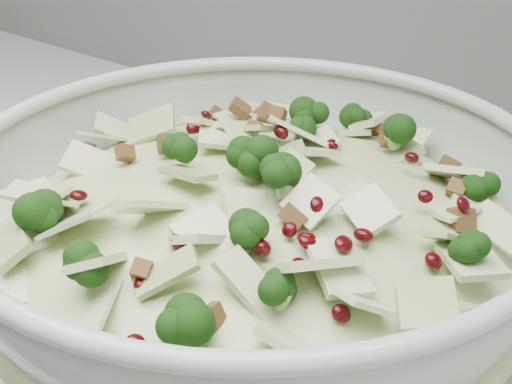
# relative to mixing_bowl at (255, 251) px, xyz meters

# --- Properties ---
(mixing_bowl) EXTENTS (0.47, 0.47, 0.15)m
(mixing_bowl) POSITION_rel_mixing_bowl_xyz_m (0.00, 0.00, 0.00)
(mixing_bowl) COLOR #A5B5A8
(mixing_bowl) RESTS_ON counter
(salad) EXTENTS (0.47, 0.47, 0.15)m
(salad) POSITION_rel_mixing_bowl_xyz_m (-0.00, -0.00, 0.02)
(salad) COLOR #C0D18F
(salad) RESTS_ON mixing_bowl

